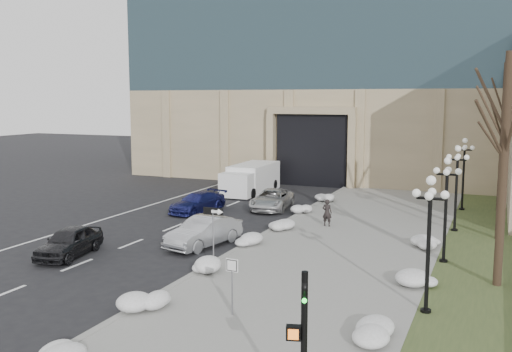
{
  "coord_description": "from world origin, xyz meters",
  "views": [
    {
      "loc": [
        10.26,
        -13.25,
        7.26
      ],
      "look_at": [
        -0.58,
        12.17,
        3.5
      ],
      "focal_mm": 40.0,
      "sensor_mm": 36.0,
      "label": 1
    }
  ],
  "objects_px": {
    "car_c": "(197,202)",
    "box_truck": "(251,179)",
    "one_way_sign": "(216,219)",
    "lamppost_c": "(457,177)",
    "lamppost_a": "(429,226)",
    "car_d": "(272,199)",
    "lamppost_d": "(464,164)",
    "lamppost_b": "(446,196)",
    "pedestrian": "(327,213)",
    "car_a": "(69,242)",
    "car_b": "(204,232)",
    "keep_sign": "(232,275)",
    "car_e": "(240,180)"
  },
  "relations": [
    {
      "from": "box_truck",
      "to": "car_e",
      "type": "bearing_deg",
      "value": 132.68
    },
    {
      "from": "car_d",
      "to": "box_truck",
      "type": "relative_size",
      "value": 0.68
    },
    {
      "from": "car_b",
      "to": "car_c",
      "type": "bearing_deg",
      "value": 133.1
    },
    {
      "from": "car_e",
      "to": "lamppost_c",
      "type": "distance_m",
      "value": 19.89
    },
    {
      "from": "pedestrian",
      "to": "one_way_sign",
      "type": "bearing_deg",
      "value": 79.87
    },
    {
      "from": "car_e",
      "to": "one_way_sign",
      "type": "bearing_deg",
      "value": -76.23
    },
    {
      "from": "pedestrian",
      "to": "box_truck",
      "type": "xyz_separation_m",
      "value": [
        -8.85,
        9.52,
        0.17
      ]
    },
    {
      "from": "car_e",
      "to": "one_way_sign",
      "type": "distance_m",
      "value": 22.14
    },
    {
      "from": "car_c",
      "to": "lamppost_a",
      "type": "relative_size",
      "value": 0.92
    },
    {
      "from": "car_d",
      "to": "pedestrian",
      "type": "height_order",
      "value": "pedestrian"
    },
    {
      "from": "car_a",
      "to": "keep_sign",
      "type": "bearing_deg",
      "value": -30.38
    },
    {
      "from": "one_way_sign",
      "to": "keep_sign",
      "type": "height_order",
      "value": "one_way_sign"
    },
    {
      "from": "car_d",
      "to": "lamppost_d",
      "type": "height_order",
      "value": "lamppost_d"
    },
    {
      "from": "car_b",
      "to": "lamppost_a",
      "type": "bearing_deg",
      "value": -12.05
    },
    {
      "from": "car_b",
      "to": "box_truck",
      "type": "height_order",
      "value": "box_truck"
    },
    {
      "from": "car_b",
      "to": "pedestrian",
      "type": "height_order",
      "value": "pedestrian"
    },
    {
      "from": "car_d",
      "to": "one_way_sign",
      "type": "relative_size",
      "value": 1.81
    },
    {
      "from": "box_truck",
      "to": "lamppost_a",
      "type": "distance_m",
      "value": 26.08
    },
    {
      "from": "one_way_sign",
      "to": "car_e",
      "type": "bearing_deg",
      "value": 112.22
    },
    {
      "from": "car_b",
      "to": "keep_sign",
      "type": "bearing_deg",
      "value": -43.89
    },
    {
      "from": "one_way_sign",
      "to": "lamppost_c",
      "type": "relative_size",
      "value": 0.55
    },
    {
      "from": "car_a",
      "to": "one_way_sign",
      "type": "distance_m",
      "value": 7.32
    },
    {
      "from": "car_d",
      "to": "lamppost_b",
      "type": "xyz_separation_m",
      "value": [
        11.6,
        -8.76,
        2.41
      ]
    },
    {
      "from": "one_way_sign",
      "to": "lamppost_a",
      "type": "relative_size",
      "value": 0.55
    },
    {
      "from": "car_b",
      "to": "lamppost_c",
      "type": "bearing_deg",
      "value": 47.58
    },
    {
      "from": "car_c",
      "to": "lamppost_c",
      "type": "distance_m",
      "value": 15.85
    },
    {
      "from": "lamppost_c",
      "to": "pedestrian",
      "type": "bearing_deg",
      "value": -165.87
    },
    {
      "from": "car_a",
      "to": "one_way_sign",
      "type": "bearing_deg",
      "value": -0.96
    },
    {
      "from": "box_truck",
      "to": "one_way_sign",
      "type": "distance_m",
      "value": 19.89
    },
    {
      "from": "lamppost_b",
      "to": "lamppost_d",
      "type": "bearing_deg",
      "value": 90.0
    },
    {
      "from": "box_truck",
      "to": "keep_sign",
      "type": "xyz_separation_m",
      "value": [
        9.66,
        -23.67,
        0.43
      ]
    },
    {
      "from": "car_d",
      "to": "lamppost_d",
      "type": "distance_m",
      "value": 12.59
    },
    {
      "from": "one_way_sign",
      "to": "lamppost_c",
      "type": "height_order",
      "value": "lamppost_c"
    },
    {
      "from": "lamppost_b",
      "to": "lamppost_c",
      "type": "xyz_separation_m",
      "value": [
        0.0,
        6.5,
        0.0
      ]
    },
    {
      "from": "pedestrian",
      "to": "box_truck",
      "type": "relative_size",
      "value": 0.22
    },
    {
      "from": "car_a",
      "to": "lamppost_c",
      "type": "relative_size",
      "value": 0.85
    },
    {
      "from": "car_b",
      "to": "car_c",
      "type": "relative_size",
      "value": 1.02
    },
    {
      "from": "car_c",
      "to": "car_d",
      "type": "xyz_separation_m",
      "value": [
        4.05,
        2.82,
        0.03
      ]
    },
    {
      "from": "car_a",
      "to": "car_e",
      "type": "bearing_deg",
      "value": 83.44
    },
    {
      "from": "one_way_sign",
      "to": "lamppost_a",
      "type": "height_order",
      "value": "lamppost_a"
    },
    {
      "from": "car_d",
      "to": "lamppost_b",
      "type": "distance_m",
      "value": 14.74
    },
    {
      "from": "car_d",
      "to": "keep_sign",
      "type": "relative_size",
      "value": 2.34
    },
    {
      "from": "one_way_sign",
      "to": "lamppost_c",
      "type": "bearing_deg",
      "value": 50.72
    },
    {
      "from": "lamppost_a",
      "to": "car_a",
      "type": "bearing_deg",
      "value": 176.42
    },
    {
      "from": "car_a",
      "to": "lamppost_a",
      "type": "xyz_separation_m",
      "value": [
        16.08,
        -1.0,
        2.38
      ]
    },
    {
      "from": "car_a",
      "to": "lamppost_d",
      "type": "distance_m",
      "value": 24.62
    },
    {
      "from": "car_d",
      "to": "box_truck",
      "type": "bearing_deg",
      "value": 118.41
    },
    {
      "from": "car_c",
      "to": "box_truck",
      "type": "distance_m",
      "value": 8.4
    },
    {
      "from": "car_a",
      "to": "car_e",
      "type": "height_order",
      "value": "car_e"
    },
    {
      "from": "lamppost_a",
      "to": "car_c",
      "type": "bearing_deg",
      "value": 141.52
    }
  ]
}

